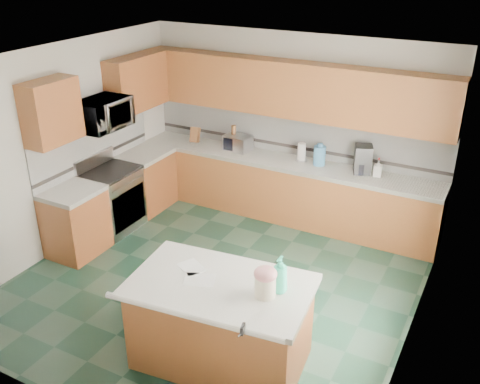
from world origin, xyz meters
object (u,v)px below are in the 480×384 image
Objects in this scene: island_top at (220,286)px; treat_jar at (265,286)px; soap_bottle_island at (280,274)px; coffee_maker at (363,159)px; toaster_oven at (238,143)px; island_base at (221,325)px; knife_block at (195,135)px.

island_top is 8.47× the size of treat_jar.
soap_bottle_island reaches higher than treat_jar.
island_top is 4.38× the size of coffee_maker.
island_base is at bearing -57.15° from toaster_oven.
knife_block is 2.70m from coffee_maker.
treat_jar is 0.84× the size of knife_block.
knife_block reaches higher than island_base.
island_base is 0.46m from island_top.
toaster_oven is at bearing 109.16° from island_top.
coffee_maker is (0.41, 3.22, 0.69)m from island_base.
soap_bottle_island is 4.15m from knife_block.
knife_block reaches higher than toaster_oven.
soap_bottle_island reaches higher than island_base.
island_base is 3.97m from knife_block.
treat_jar is (0.45, 0.03, 0.59)m from island_base.
soap_bottle_island is at bearing -107.37° from coffee_maker.
island_base is at bearing -117.07° from coffee_maker.
island_top is 0.60m from soap_bottle_island.
treat_jar is 3.72m from toaster_oven.
island_top is at bearing 0.00° from island_base.
treat_jar reaches higher than island_top.
toaster_oven is (0.77, 0.00, -0.00)m from knife_block.
island_top is 4.29× the size of toaster_oven.
island_base is 0.74m from treat_jar.
island_top is at bearing -57.15° from toaster_oven.
treat_jar is 4.18m from knife_block.
knife_block is (-2.73, 3.16, 0.02)m from treat_jar.
toaster_oven reaches higher than island_base.
knife_block is at bearing -172.57° from toaster_oven.
treat_jar is at bearing -109.06° from coffee_maker.
island_base is 4.43× the size of soap_bottle_island.
island_base is 3.58m from toaster_oven.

